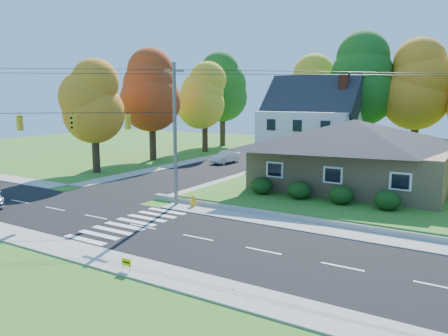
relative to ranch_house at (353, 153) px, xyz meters
name	(u,v)px	position (x,y,z in m)	size (l,w,h in m)	color
ground	(143,227)	(-8.00, -16.00, -3.27)	(120.00, 120.00, 0.00)	#3D7923
road_main	(143,227)	(-8.00, -16.00, -3.26)	(90.00, 8.00, 0.02)	black
road_cross	(240,162)	(-16.00, 10.00, -3.25)	(8.00, 44.00, 0.02)	black
sidewalk_north	(192,208)	(-8.00, -11.00, -3.23)	(90.00, 2.00, 0.08)	#9C9A90
sidewalk_south	(75,251)	(-8.00, -21.00, -3.23)	(90.00, 2.00, 0.08)	#9C9A90
lawn	(426,185)	(5.00, 5.00, -3.02)	(30.00, 30.00, 0.50)	#3D7923
ranch_house	(353,153)	(0.00, 0.00, 0.00)	(14.60, 10.60, 5.40)	tan
colonial_house	(311,125)	(-7.96, 12.00, 1.32)	(10.40, 8.40, 9.60)	silver
hedge_row	(320,192)	(-0.50, -6.20, -2.13)	(10.70, 1.70, 1.27)	#163A10
traffic_infrastructure	(154,139)	(-8.15, -14.65, 1.88)	(38.10, 10.66, 10.00)	#666059
tree_lot_0	(313,92)	(-10.00, 18.00, 5.04)	(6.72, 6.72, 12.51)	#3F2A19
tree_lot_1	(361,80)	(-4.00, 17.00, 6.35)	(7.84, 7.84, 14.60)	#3F2A19
tree_lot_2	(418,85)	(2.00, 18.00, 5.70)	(7.28, 7.28, 13.56)	#3F2A19
tree_west_0	(94,102)	(-25.00, -4.00, 3.89)	(6.16, 6.16, 11.47)	#3F2A19
tree_west_1	(151,90)	(-26.00, 6.00, 5.20)	(7.28, 7.28, 13.56)	#3F2A19
tree_west_2	(205,96)	(-25.00, 16.00, 4.54)	(6.72, 6.72, 12.51)	#3F2A19
tree_west_3	(223,87)	(-27.00, 24.00, 5.85)	(7.84, 7.84, 14.60)	#3F2A19
white_car	(225,157)	(-16.93, 8.24, -2.57)	(1.42, 4.09, 1.35)	silver
fire_hydrant	(193,202)	(-8.15, -10.64, -2.86)	(0.49, 0.38, 0.86)	#EAAC11
yard_sign	(126,263)	(-3.96, -21.57, -2.81)	(0.52, 0.05, 0.65)	black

